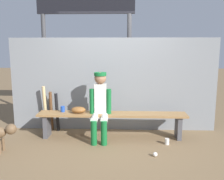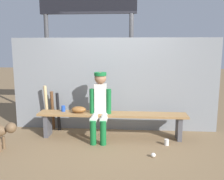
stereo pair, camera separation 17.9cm
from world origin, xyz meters
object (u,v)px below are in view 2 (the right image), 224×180
at_px(dugout_bench, 112,118).
at_px(baseball_glove, 79,110).
at_px(player_seated, 100,104).
at_px(bat_wood_dark, 53,110).
at_px(bat_wood_natural, 47,108).
at_px(baseball, 153,155).
at_px(bat_aluminum_black, 58,112).
at_px(scoreboard, 91,9).
at_px(cup_on_bench, 63,109).
at_px(cup_on_ground, 167,142).

distance_m(dugout_bench, baseball_glove, 0.66).
distance_m(player_seated, bat_wood_dark, 1.19).
distance_m(baseball_glove, bat_wood_natural, 0.83).
bearing_deg(baseball, bat_aluminum_black, 148.37).
relative_size(dugout_bench, bat_aluminum_black, 3.53).
height_order(bat_aluminum_black, scoreboard, scoreboard).
bearing_deg(bat_wood_dark, dugout_bench, -16.13).
bearing_deg(scoreboard, baseball_glove, -93.54).
relative_size(baseball_glove, bat_wood_dark, 0.34).
bearing_deg(player_seated, bat_aluminum_black, 155.04).
xyz_separation_m(dugout_bench, baseball, (0.72, -0.83, -0.35)).
bearing_deg(cup_on_bench, dugout_bench, -4.14).
relative_size(baseball_glove, baseball, 3.78).
height_order(baseball, scoreboard, scoreboard).
bearing_deg(dugout_bench, baseball, -48.85).
xyz_separation_m(baseball_glove, bat_wood_natural, (-0.75, 0.35, -0.07)).
relative_size(bat_wood_dark, cup_on_ground, 7.53).
relative_size(dugout_bench, cup_on_ground, 25.71).
bearing_deg(scoreboard, cup_on_ground, -43.25).
height_order(bat_wood_natural, scoreboard, scoreboard).
xyz_separation_m(cup_on_ground, cup_on_bench, (-1.96, 0.38, 0.48)).
height_order(player_seated, cup_on_ground, player_seated).
bearing_deg(dugout_bench, cup_on_bench, 175.86).
bearing_deg(dugout_bench, bat_wood_dark, 163.87).
relative_size(bat_wood_natural, cup_on_ground, 8.58).
relative_size(baseball_glove, cup_on_ground, 2.55).
bearing_deg(baseball, dugout_bench, 131.15).
bearing_deg(cup_on_bench, baseball_glove, -12.32).
bearing_deg(cup_on_bench, cup_on_ground, -11.03).
distance_m(baseball_glove, baseball, 1.68).
height_order(bat_wood_natural, baseball, bat_wood_natural).
distance_m(player_seated, cup_on_ground, 1.39).
bearing_deg(baseball_glove, bat_wood_natural, 155.14).
height_order(bat_aluminum_black, cup_on_ground, bat_aluminum_black).
xyz_separation_m(bat_aluminum_black, bat_wood_natural, (-0.25, 0.03, 0.07)).
xyz_separation_m(bat_aluminum_black, bat_wood_dark, (-0.14, 0.05, 0.01)).
bearing_deg(bat_wood_natural, player_seated, -21.25).
bearing_deg(player_seated, bat_wood_dark, 155.67).
bearing_deg(cup_on_bench, player_seated, -13.51).
xyz_separation_m(bat_wood_natural, cup_on_ground, (2.39, -0.66, -0.42)).
distance_m(baseball_glove, cup_on_ground, 1.74).
bearing_deg(cup_on_bench, bat_wood_dark, 136.36).
bearing_deg(bat_wood_natural, bat_wood_dark, 9.97).
bearing_deg(bat_wood_dark, baseball_glove, -30.25).
height_order(baseball, cup_on_bench, cup_on_bench).
bearing_deg(baseball, scoreboard, 123.00).
distance_m(bat_wood_natural, cup_on_ground, 2.52).
xyz_separation_m(baseball, cup_on_bench, (-1.69, 0.90, 0.50)).
bearing_deg(baseball, bat_wood_natural, 150.96).
bearing_deg(bat_wood_natural, baseball, -29.04).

